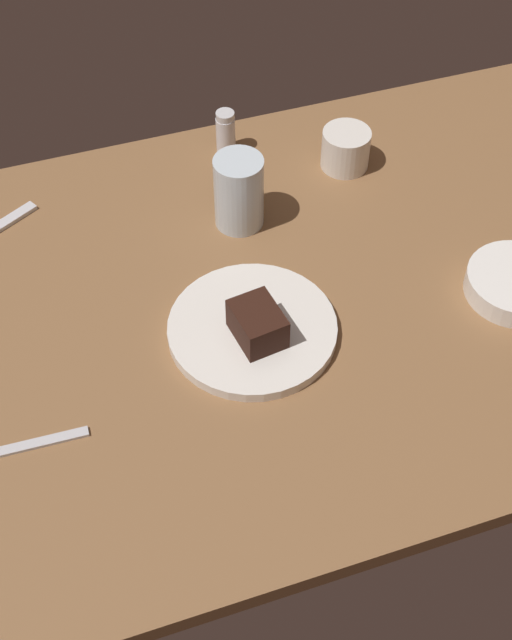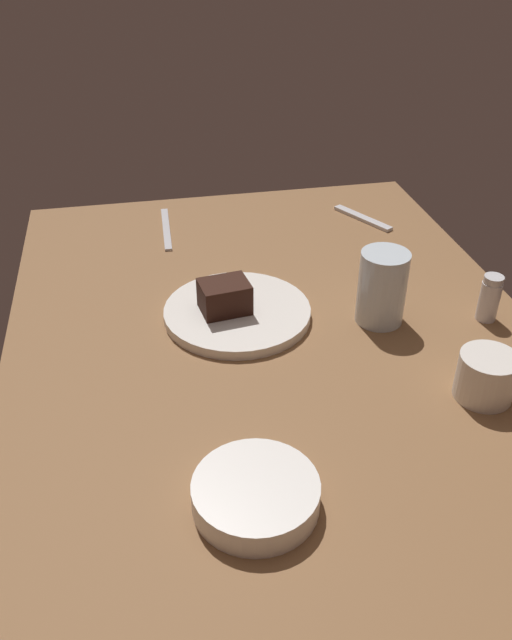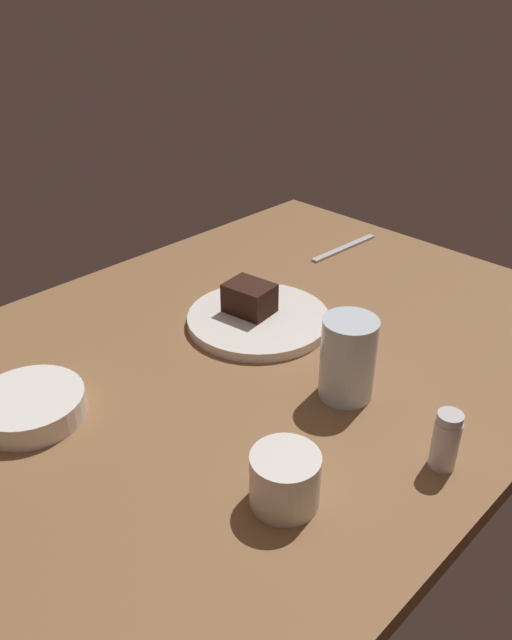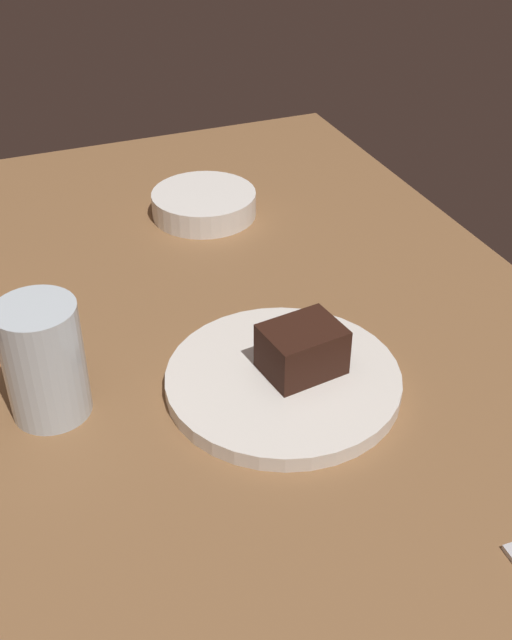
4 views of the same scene
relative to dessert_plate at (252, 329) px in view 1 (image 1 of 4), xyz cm
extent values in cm
cube|color=brown|center=(9.57, 5.21, -2.34)|extent=(120.00, 84.00, 3.00)
cylinder|color=white|center=(0.00, 0.00, 0.00)|extent=(24.01, 24.01, 1.67)
cube|color=black|center=(0.08, -2.03, 3.37)|extent=(7.02, 8.49, 5.07)
cylinder|color=silver|center=(8.47, 39.70, 2.52)|extent=(3.28, 3.28, 6.72)
cylinder|color=silver|center=(8.47, 39.70, 6.48)|extent=(3.12, 3.12, 1.20)
cylinder|color=silver|center=(5.30, 22.44, 5.24)|extent=(7.73, 7.73, 12.16)
cylinder|color=silver|center=(26.27, 29.89, 2.51)|extent=(8.05, 8.05, 6.70)
cube|color=silver|center=(-34.86, -8.66, -0.59)|extent=(19.04, 2.15, 0.50)
camera|label=1|loc=(-24.43, -74.50, 95.21)|focal=49.10mm
camera|label=2|loc=(89.00, -14.79, 58.67)|focal=36.92mm
camera|label=3|loc=(65.12, 63.61, 53.52)|focal=35.13mm
camera|label=4|loc=(-56.20, 25.48, 50.92)|focal=43.97mm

